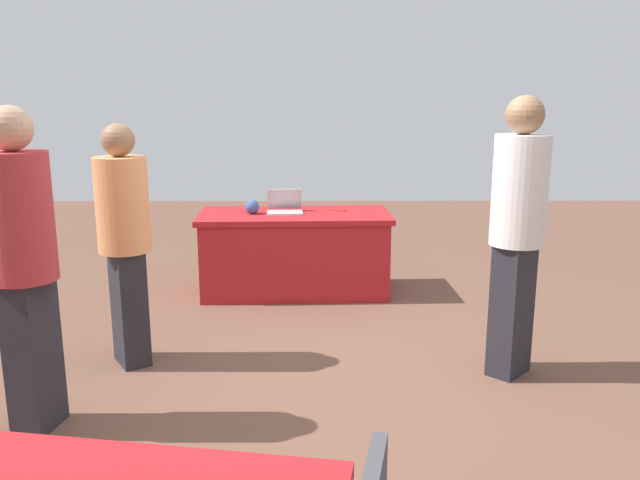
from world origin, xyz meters
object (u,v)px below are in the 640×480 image
Objects in this scene: person_attendee_browsing at (23,256)px; person_presenter at (518,223)px; laptop_silver at (285,208)px; scissors_red at (336,210)px; person_attendee_standing at (124,234)px; table_foreground at (295,253)px; yarn_ball at (252,207)px.

person_presenter is at bearing 113.34° from person_attendee_browsing.
scissors_red is at bearing -171.18° from laptop_silver.
person_attendee_browsing is (0.26, 0.88, 0.08)m from person_attendee_standing.
person_attendee_standing is 2.27m from scissors_red.
laptop_silver is at bearing 84.69° from person_presenter.
person_presenter is 9.94× the size of scissors_red.
table_foreground is 0.42m from laptop_silver.
yarn_ball is at bearing 168.24° from person_attendee_browsing.
yarn_ball reaches higher than table_foreground.
person_presenter is at bearing 53.40° from person_attendee_standing.
scissors_red is at bearing 73.48° from person_presenter.
laptop_silver is (-0.97, -1.63, -0.11)m from person_attendee_standing.
scissors_red is (1.07, -1.93, -0.26)m from person_presenter.
laptop_silver is 0.30m from yarn_ball.
person_attendee_browsing is at bearing 61.90° from table_foreground.
person_attendee_browsing is at bearing 59.35° from laptop_silver.
laptop_silver is (-1.24, -2.51, -0.19)m from person_attendee_browsing.
laptop_silver reaches higher than table_foreground.
person_attendee_standing is 12.89× the size of yarn_ball.
person_presenter is (-1.45, 1.80, 0.63)m from table_foreground.
yarn_ball is at bearing 4.75° from table_foreground.
laptop_silver reaches higher than scissors_red.
yarn_ball is (0.38, 0.03, 0.43)m from table_foreground.
person_presenter reaches higher than table_foreground.
scissors_red is (-0.38, -0.13, 0.37)m from table_foreground.
laptop_silver is (0.09, -0.02, 0.41)m from table_foreground.
table_foreground is 0.58m from yarn_ball.
yarn_ball is 0.78m from scissors_red.
table_foreground is 5.18× the size of laptop_silver.
person_presenter reaches higher than laptop_silver.
person_attendee_standing reaches higher than table_foreground.
person_presenter is at bearing 136.13° from yarn_ball.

